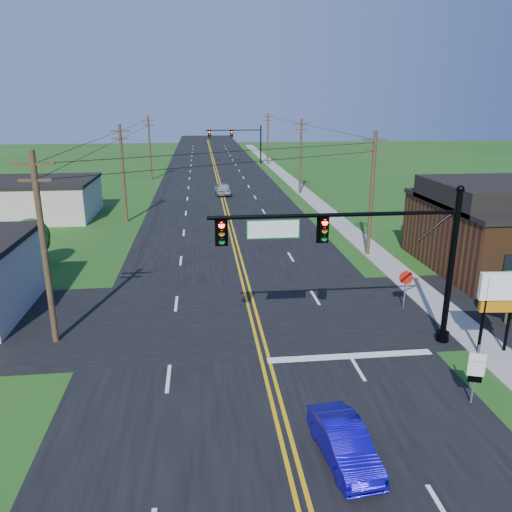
{
  "coord_description": "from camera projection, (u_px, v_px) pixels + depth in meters",
  "views": [
    {
      "loc": [
        -2.42,
        -12.39,
        10.95
      ],
      "look_at": [
        0.09,
        10.0,
        3.95
      ],
      "focal_mm": 35.0,
      "sensor_mm": 36.0,
      "label": 1
    }
  ],
  "objects": [
    {
      "name": "ground",
      "position": [
        289.0,
        475.0,
        15.27
      ],
      "size": [
        260.0,
        260.0,
        0.0
      ],
      "primitive_type": "plane",
      "color": "#1A4814",
      "rests_on": "ground"
    },
    {
      "name": "road_main",
      "position": [
        220.0,
        192.0,
        62.71
      ],
      "size": [
        16.0,
        220.0,
        0.04
      ],
      "primitive_type": "cube",
      "color": "black",
      "rests_on": "ground"
    },
    {
      "name": "road_cross",
      "position": [
        250.0,
        315.0,
        26.65
      ],
      "size": [
        70.0,
        10.0,
        0.04
      ],
      "primitive_type": "cube",
      "color": "black",
      "rests_on": "ground"
    },
    {
      "name": "sidewalk",
      "position": [
        320.0,
        206.0,
        54.33
      ],
      "size": [
        2.0,
        160.0,
        0.08
      ],
      "primitive_type": "cube",
      "color": "gray",
      "rests_on": "ground"
    },
    {
      "name": "signal_mast_main",
      "position": [
        357.0,
        249.0,
        21.91
      ],
      "size": [
        11.3,
        0.6,
        7.48
      ],
      "color": "black",
      "rests_on": "ground"
    },
    {
      "name": "signal_mast_far",
      "position": [
        237.0,
        138.0,
        90.32
      ],
      "size": [
        10.98,
        0.6,
        7.48
      ],
      "color": "black",
      "rests_on": "ground"
    },
    {
      "name": "cream_bldg_far",
      "position": [
        31.0,
        199.0,
        48.76
      ],
      "size": [
        12.2,
        9.2,
        3.7
      ],
      "color": "beige",
      "rests_on": "ground"
    },
    {
      "name": "utility_pole_left_a",
      "position": [
        44.0,
        247.0,
        22.35
      ],
      "size": [
        1.8,
        0.28,
        9.0
      ],
      "color": "#352418",
      "rests_on": "ground"
    },
    {
      "name": "utility_pole_left_b",
      "position": [
        123.0,
        172.0,
        46.08
      ],
      "size": [
        1.8,
        0.28,
        9.0
      ],
      "color": "#352418",
      "rests_on": "ground"
    },
    {
      "name": "utility_pole_left_c",
      "position": [
        150.0,
        147.0,
        71.7
      ],
      "size": [
        1.8,
        0.28,
        9.0
      ],
      "color": "#352418",
      "rests_on": "ground"
    },
    {
      "name": "utility_pole_right_a",
      "position": [
        372.0,
        192.0,
        35.79
      ],
      "size": [
        1.8,
        0.28,
        9.0
      ],
      "color": "#352418",
      "rests_on": "ground"
    },
    {
      "name": "utility_pole_right_b",
      "position": [
        301.0,
        155.0,
        60.46
      ],
      "size": [
        1.8,
        0.28,
        9.0
      ],
      "color": "#352418",
      "rests_on": "ground"
    },
    {
      "name": "utility_pole_right_c",
      "position": [
        268.0,
        138.0,
        88.94
      ],
      "size": [
        1.8,
        0.28,
        9.0
      ],
      "color": "#352418",
      "rests_on": "ground"
    },
    {
      "name": "tree_right_back",
      "position": [
        427.0,
        208.0,
        40.87
      ],
      "size": [
        3.0,
        3.0,
        4.1
      ],
      "color": "#352418",
      "rests_on": "ground"
    },
    {
      "name": "shrub_corner",
      "position": [
        511.0,
        290.0,
        25.11
      ],
      "size": [
        2.0,
        2.0,
        2.86
      ],
      "color": "#352418",
      "rests_on": "ground"
    },
    {
      "name": "tree_left",
      "position": [
        32.0,
        236.0,
        34.02
      ],
      "size": [
        2.4,
        2.4,
        3.37
      ],
      "color": "#352418",
      "rests_on": "ground"
    },
    {
      "name": "blue_car",
      "position": [
        344.0,
        444.0,
        15.73
      ],
      "size": [
        1.69,
        3.86,
        1.23
      ],
      "primitive_type": "imported",
      "rotation": [
        0.0,
        0.0,
        0.1
      ],
      "color": "#1107A1",
      "rests_on": "ground"
    },
    {
      "name": "distant_car",
      "position": [
        223.0,
        189.0,
        60.83
      ],
      "size": [
        2.04,
        4.46,
        1.48
      ],
      "primitive_type": "imported",
      "rotation": [
        0.0,
        0.0,
        3.21
      ],
      "color": "silver",
      "rests_on": "ground"
    },
    {
      "name": "route_sign",
      "position": [
        476.0,
        370.0,
        18.46
      ],
      "size": [
        0.59,
        0.23,
        2.45
      ],
      "rotation": [
        0.0,
        0.0,
        -0.33
      ],
      "color": "slate",
      "rests_on": "ground"
    },
    {
      "name": "stop_sign",
      "position": [
        406.0,
        282.0,
        27.06
      ],
      "size": [
        0.79,
        0.16,
        2.22
      ],
      "rotation": [
        0.0,
        0.0,
        -0.15
      ],
      "color": "slate",
      "rests_on": "ground"
    },
    {
      "name": "pylon_sign",
      "position": [
        500.0,
        295.0,
        21.9
      ],
      "size": [
        1.89,
        0.44,
        3.85
      ],
      "rotation": [
        0.0,
        0.0,
        -0.09
      ],
      "color": "black",
      "rests_on": "ground"
    }
  ]
}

